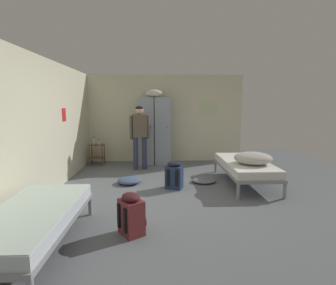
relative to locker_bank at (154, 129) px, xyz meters
name	(u,v)px	position (x,y,z in m)	size (l,w,h in m)	color
ground_plane	(169,196)	(0.29, -2.65, -0.97)	(9.37, 9.37, 0.00)	slate
room_backdrop	(111,123)	(-0.96, -1.36, 0.28)	(4.51, 5.92, 2.50)	beige
locker_bank	(154,129)	(0.00, 0.00, 0.00)	(0.90, 0.55, 2.07)	#8C99A3
shelf_unit	(97,152)	(-1.60, -0.12, -0.62)	(0.38, 0.30, 0.57)	brown
bed_left_front	(31,218)	(-1.35, -4.35, -0.59)	(0.90, 1.90, 0.49)	gray
bed_right	(245,166)	(1.94, -1.96, -0.59)	(0.90, 1.90, 0.49)	gray
bedding_heap	(253,158)	(2.00, -2.24, -0.36)	(0.75, 0.66, 0.24)	#B7B2A8
person_traveler	(140,132)	(-0.36, -0.69, 0.01)	(0.50, 0.27, 1.62)	#2D334C
water_bottle	(94,141)	(-1.68, -0.10, -0.30)	(0.07, 0.07, 0.22)	silver
lotion_bottle	(99,142)	(-1.53, -0.16, -0.33)	(0.05, 0.05, 0.16)	beige
backpack_maroon	(132,215)	(-0.23, -4.03, -0.71)	(0.41, 0.41, 0.55)	maroon
backpack_navy	(174,176)	(0.43, -2.22, -0.71)	(0.38, 0.40, 0.55)	navy
clothes_pile_denim	(129,180)	(-0.52, -1.89, -0.90)	(0.49, 0.48, 0.14)	#42567A
clothes_pile_grey	(204,180)	(1.08, -1.87, -0.93)	(0.51, 0.43, 0.09)	slate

